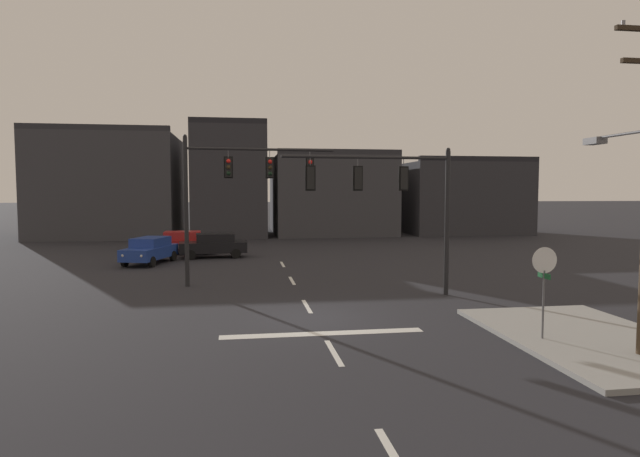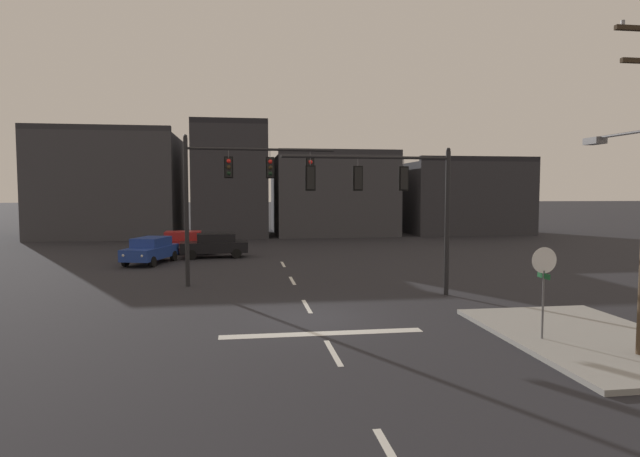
{
  "view_description": "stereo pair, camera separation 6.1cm",
  "coord_description": "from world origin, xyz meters",
  "px_view_note": "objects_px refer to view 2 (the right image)",
  "views": [
    {
      "loc": [
        -2.52,
        -18.26,
        4.45
      ],
      "look_at": [
        0.65,
        2.93,
        2.95
      ],
      "focal_mm": 30.04,
      "sensor_mm": 36.0,
      "label": 1
    },
    {
      "loc": [
        -2.46,
        -18.27,
        4.45
      ],
      "look_at": [
        0.65,
        2.93,
        2.95
      ],
      "focal_mm": 30.04,
      "sensor_mm": 36.0,
      "label": 2
    }
  ],
  "objects_px": {
    "stop_sign": "(544,271)",
    "car_lot_middle": "(151,250)",
    "signal_mast_near_side": "(394,192)",
    "car_lot_nearside": "(185,242)",
    "signal_mast_far_side": "(235,182)",
    "car_lot_farside": "(214,245)"
  },
  "relations": [
    {
      "from": "signal_mast_near_side",
      "to": "car_lot_farside",
      "type": "relative_size",
      "value": 1.57
    },
    {
      "from": "signal_mast_far_side",
      "to": "car_lot_middle",
      "type": "relative_size",
      "value": 1.5
    },
    {
      "from": "stop_sign",
      "to": "car_lot_middle",
      "type": "height_order",
      "value": "stop_sign"
    },
    {
      "from": "car_lot_nearside",
      "to": "car_lot_farside",
      "type": "relative_size",
      "value": 0.98
    },
    {
      "from": "car_lot_middle",
      "to": "car_lot_farside",
      "type": "height_order",
      "value": "same"
    },
    {
      "from": "stop_sign",
      "to": "car_lot_middle",
      "type": "bearing_deg",
      "value": 126.06
    },
    {
      "from": "signal_mast_far_side",
      "to": "car_lot_nearside",
      "type": "height_order",
      "value": "signal_mast_far_side"
    },
    {
      "from": "signal_mast_near_side",
      "to": "car_lot_middle",
      "type": "distance_m",
      "value": 17.37
    },
    {
      "from": "car_lot_nearside",
      "to": "car_lot_farside",
      "type": "bearing_deg",
      "value": -46.92
    },
    {
      "from": "stop_sign",
      "to": "car_lot_nearside",
      "type": "bearing_deg",
      "value": 117.47
    },
    {
      "from": "signal_mast_near_side",
      "to": "car_lot_farside",
      "type": "distance_m",
      "value": 17.19
    },
    {
      "from": "car_lot_nearside",
      "to": "car_lot_middle",
      "type": "height_order",
      "value": "same"
    },
    {
      "from": "signal_mast_near_side",
      "to": "stop_sign",
      "type": "bearing_deg",
      "value": -71.92
    },
    {
      "from": "car_lot_nearside",
      "to": "car_lot_middle",
      "type": "bearing_deg",
      "value": -107.84
    },
    {
      "from": "signal_mast_near_side",
      "to": "stop_sign",
      "type": "height_order",
      "value": "signal_mast_near_side"
    },
    {
      "from": "signal_mast_far_side",
      "to": "stop_sign",
      "type": "height_order",
      "value": "signal_mast_far_side"
    },
    {
      "from": "stop_sign",
      "to": "car_lot_nearside",
      "type": "xyz_separation_m",
      "value": [
        -12.66,
        24.35,
        -1.29
      ]
    },
    {
      "from": "signal_mast_far_side",
      "to": "stop_sign",
      "type": "distance_m",
      "value": 14.66
    },
    {
      "from": "signal_mast_far_side",
      "to": "car_lot_middle",
      "type": "distance_m",
      "value": 10.55
    },
    {
      "from": "car_lot_middle",
      "to": "car_lot_farside",
      "type": "relative_size",
      "value": 1.04
    },
    {
      "from": "signal_mast_far_side",
      "to": "car_lot_farside",
      "type": "height_order",
      "value": "signal_mast_far_side"
    },
    {
      "from": "car_lot_nearside",
      "to": "car_lot_farside",
      "type": "distance_m",
      "value": 3.16
    }
  ]
}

